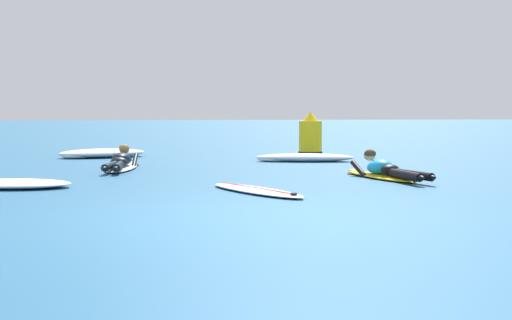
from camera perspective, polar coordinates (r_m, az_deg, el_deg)
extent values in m
plane|color=#235B84|center=(17.96, -4.92, 0.19)|extent=(120.00, 120.00, 0.00)
ellipsoid|color=yellow|center=(12.81, 10.01, -1.29)|extent=(0.98, 2.29, 0.07)
ellipsoid|color=yellow|center=(13.74, 7.79, -0.86)|extent=(0.22, 0.24, 0.06)
ellipsoid|color=#1E9EDB|center=(12.84, 9.90, -0.53)|extent=(0.52, 0.69, 0.34)
ellipsoid|color=black|center=(12.53, 10.73, -0.80)|extent=(0.39, 0.35, 0.20)
cylinder|color=black|center=(11.96, 11.93, -1.19)|extent=(0.29, 0.96, 0.14)
ellipsoid|color=black|center=(11.55, 13.07, -1.40)|extent=(0.14, 0.24, 0.08)
cylinder|color=black|center=(12.04, 12.57, -1.16)|extent=(0.39, 0.95, 0.14)
ellipsoid|color=black|center=(11.66, 13.92, -1.36)|extent=(0.14, 0.24, 0.08)
cylinder|color=black|center=(13.04, 8.30, -0.80)|extent=(0.21, 0.58, 0.33)
sphere|color=tan|center=(13.38, 7.54, -1.09)|extent=(0.09, 0.09, 0.09)
cylinder|color=black|center=(13.24, 10.02, -0.74)|extent=(0.21, 0.58, 0.33)
sphere|color=tan|center=(13.56, 9.27, -1.05)|extent=(0.09, 0.09, 0.09)
sphere|color=tan|center=(13.15, 9.11, 0.38)|extent=(0.21, 0.21, 0.21)
ellipsoid|color=#47331E|center=(13.13, 9.16, 0.51)|extent=(0.26, 0.24, 0.16)
ellipsoid|color=white|center=(14.76, -10.77, -0.59)|extent=(0.76, 2.41, 0.07)
ellipsoid|color=white|center=(15.88, -10.19, -0.21)|extent=(0.22, 0.22, 0.06)
ellipsoid|color=black|center=(14.80, -10.75, 0.07)|extent=(0.46, 0.70, 0.35)
ellipsoid|color=black|center=(14.41, -10.96, -0.16)|extent=(0.36, 0.31, 0.20)
cylinder|color=black|center=(13.83, -11.65, -0.48)|extent=(0.27, 0.94, 0.14)
ellipsoid|color=black|center=(13.37, -12.07, -0.64)|extent=(0.12, 0.23, 0.08)
cylinder|color=black|center=(13.80, -11.00, -0.48)|extent=(0.16, 0.93, 0.14)
ellipsoid|color=black|center=(13.34, -11.18, -0.64)|extent=(0.12, 0.23, 0.08)
cylinder|color=black|center=(15.20, -11.37, -0.14)|extent=(0.14, 0.60, 0.34)
sphere|color=#8C6647|center=(15.58, -11.15, -0.40)|extent=(0.09, 0.09, 0.09)
cylinder|color=black|center=(15.12, -9.73, -0.14)|extent=(0.14, 0.60, 0.34)
sphere|color=#8C6647|center=(15.48, -9.56, -0.41)|extent=(0.09, 0.09, 0.09)
sphere|color=#8C6647|center=(15.17, -10.55, 0.86)|extent=(0.21, 0.21, 0.21)
ellipsoid|color=#AD894C|center=(15.15, -10.56, 0.97)|extent=(0.24, 0.22, 0.16)
ellipsoid|color=white|center=(10.45, 0.01, -2.44)|extent=(1.45, 2.19, 0.07)
cube|color=red|center=(10.45, 0.01, -2.24)|extent=(0.86, 1.68, 0.01)
cone|color=black|center=(9.72, 3.06, -3.12)|extent=(0.13, 0.13, 0.16)
ellipsoid|color=white|center=(11.72, -18.96, -1.80)|extent=(1.98, 1.29, 0.13)
ellipsoid|color=white|center=(11.70, -16.61, -1.86)|extent=(0.81, 0.74, 0.09)
ellipsoid|color=white|center=(18.40, -12.24, 0.56)|extent=(2.43, 1.75, 0.22)
ellipsoid|color=white|center=(18.71, -10.74, 0.53)|extent=(0.95, 0.84, 0.16)
ellipsoid|color=white|center=(18.14, -14.16, 0.31)|extent=(0.91, 0.73, 0.12)
ellipsoid|color=white|center=(16.59, 3.94, 0.21)|extent=(2.38, 1.05, 0.19)
ellipsoid|color=white|center=(16.71, 5.91, 0.12)|extent=(0.84, 0.36, 0.14)
ellipsoid|color=white|center=(16.53, 1.55, 0.05)|extent=(0.88, 0.51, 0.11)
cylinder|color=yellow|center=(18.55, 4.39, 1.73)|extent=(0.60, 0.60, 0.92)
cone|color=yellow|center=(18.53, 4.40, 3.52)|extent=(0.42, 0.42, 0.24)
cylinder|color=black|center=(18.57, 4.39, 0.51)|extent=(0.63, 0.63, 0.12)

